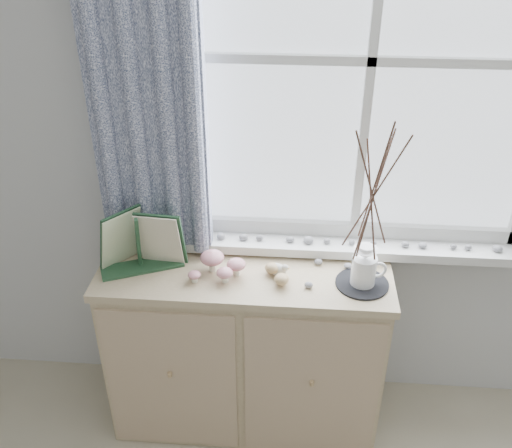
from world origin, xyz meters
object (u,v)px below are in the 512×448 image
at_px(toadstool_cluster, 219,264).
at_px(twig_pitcher, 373,190).
at_px(botanical_book, 137,244).
at_px(sideboard, 246,347).

height_order(toadstool_cluster, twig_pitcher, twig_pitcher).
distance_m(botanical_book, twig_pitcher, 0.93).
relative_size(sideboard, toadstool_cluster, 5.36).
bearing_deg(botanical_book, twig_pitcher, -24.00).
distance_m(sideboard, botanical_book, 0.70).
xyz_separation_m(sideboard, twig_pitcher, (0.47, -0.06, 0.84)).
relative_size(botanical_book, twig_pitcher, 0.53).
height_order(sideboard, botanical_book, botanical_book).
relative_size(botanical_book, toadstool_cluster, 1.73).
distance_m(sideboard, twig_pitcher, 0.97).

